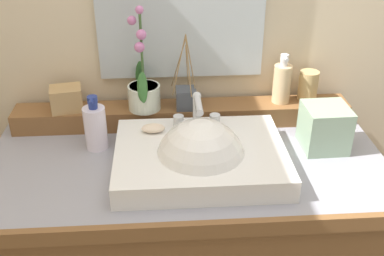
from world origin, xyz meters
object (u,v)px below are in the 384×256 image
Objects in this scene: soap_bar at (153,128)px; lotion_bottle at (95,127)px; trinket_box at (66,99)px; tissue_box at (325,127)px; soap_dispenser at (282,83)px; reed_diffuser at (186,97)px; tumbler_cup at (308,85)px; potted_plant at (144,90)px; sink_basin at (200,160)px.

lotion_bottle is at bearing 170.09° from soap_bar.
trinket_box is 0.81m from tissue_box.
trinket_box is at bearing 128.37° from lotion_bottle.
reed_diffuser is (-0.32, -0.02, -0.03)m from soap_dispenser.
tumbler_cup is at bearing 19.65° from soap_bar.
tissue_box is at bearing -3.78° from lotion_bottle.
potted_plant reaches higher than lotion_bottle.
soap_dispenser is 0.10m from tumbler_cup.
potted_plant reaches higher than tumbler_cup.
tumbler_cup reaches higher than trinket_box.
tumbler_cup is 0.73× the size of tissue_box.
soap_dispenser is (0.29, 0.28, 0.11)m from sink_basin.
sink_basin is 2.78× the size of lotion_bottle.
reed_diffuser is 0.44m from tissue_box.
sink_basin is 4.92× the size of trinket_box.
soap_dispenser is at bearing 44.05° from sink_basin.
sink_basin is 1.41× the size of potted_plant.
tissue_box is (0.52, -0.02, -0.01)m from soap_bar.
trinket_box is (-0.25, 0.01, -0.03)m from potted_plant.
lotion_bottle is (-0.60, -0.14, -0.06)m from soap_dispenser.
sink_basin is at bearing -43.38° from trinket_box.
soap_dispenser is 0.96× the size of lotion_bottle.
potted_plant is 1.37× the size of reed_diffuser.
reed_diffuser is 1.43× the size of lotion_bottle.
tissue_box is at bearing -16.88° from potted_plant.
potted_plant is at bearing 179.07° from reed_diffuser.
tumbler_cup is 0.57× the size of lotion_bottle.
tumbler_cup is at bearing 3.64° from potted_plant.
reed_diffuser reaches higher than sink_basin.
tumbler_cup is (0.52, 0.18, 0.04)m from soap_bar.
tumbler_cup is 0.41m from reed_diffuser.
reed_diffuser is 0.38m from trinket_box.
sink_basin is 2.90× the size of soap_dispenser.
soap_dispenser is 0.32m from reed_diffuser.
sink_basin reaches higher than soap_bar.
soap_dispenser is at bearing 13.31° from lotion_bottle.
lotion_bottle is at bearing -61.47° from trinket_box.
trinket_box is at bearing 149.96° from soap_bar.
sink_basin is 0.49m from tumbler_cup.
potted_plant is (-0.16, 0.26, 0.10)m from sink_basin.
potted_plant reaches higher than tissue_box.
tumbler_cup is (0.55, 0.03, -0.02)m from potted_plant.
tumbler_cup is 1.01× the size of trinket_box.
sink_basin is 0.40m from tissue_box.
potted_plant is at bearing -176.36° from tumbler_cup.
sink_basin reaches higher than lotion_bottle.
sink_basin is 0.32m from potted_plant.
soap_dispenser is at bearing 4.32° from reed_diffuser.
lotion_bottle is at bearing -157.27° from reed_diffuser.
lotion_bottle is 0.69m from tissue_box.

